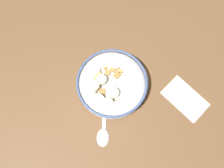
# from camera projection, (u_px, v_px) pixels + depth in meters

# --- Properties ---
(ground_plane) EXTENTS (1.00, 1.00, 0.02)m
(ground_plane) POSITION_uv_depth(u_px,v_px,m) (112.00, 88.00, 0.62)
(ground_plane) COLOR brown
(cereal_bowl) EXTENTS (0.18, 0.18, 0.05)m
(cereal_bowl) POSITION_uv_depth(u_px,v_px,m) (112.00, 84.00, 0.59)
(cereal_bowl) COLOR white
(cereal_bowl) RESTS_ON ground_plane
(spoon) EXTENTS (0.06, 0.14, 0.01)m
(spoon) POSITION_uv_depth(u_px,v_px,m) (103.00, 131.00, 0.58)
(spoon) COLOR silver
(spoon) RESTS_ON ground_plane
(folded_napkin) EXTENTS (0.14, 0.12, 0.00)m
(folded_napkin) POSITION_uv_depth(u_px,v_px,m) (185.00, 99.00, 0.60)
(folded_napkin) COLOR white
(folded_napkin) RESTS_ON ground_plane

